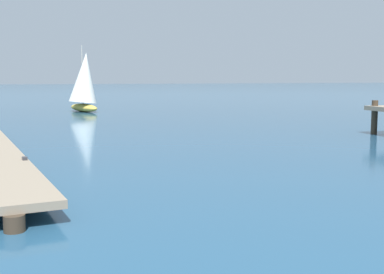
# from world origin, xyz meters

# --- Properties ---
(distant_sailboat) EXTENTS (2.89, 4.23, 4.98)m
(distant_sailboat) POSITION_xyz_m (-0.68, 38.10, 2.23)
(distant_sailboat) COLOR gold
(distant_sailboat) RESTS_ON ground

